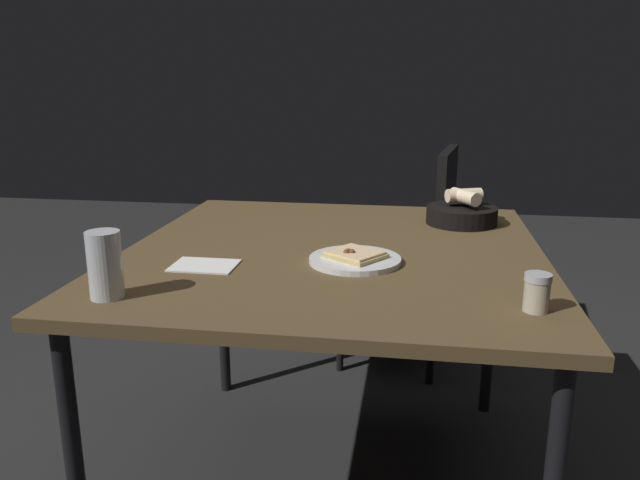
% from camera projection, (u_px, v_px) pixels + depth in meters
% --- Properties ---
extents(dining_table, '(1.13, 1.19, 0.76)m').
position_uv_depth(dining_table, '(334.00, 267.00, 1.72)').
color(dining_table, brown).
rests_on(dining_table, ground).
extents(pizza_plate, '(0.23, 0.23, 0.04)m').
position_uv_depth(pizza_plate, '(355.00, 259.00, 1.58)').
color(pizza_plate, silver).
rests_on(pizza_plate, dining_table).
extents(bread_basket, '(0.22, 0.22, 0.11)m').
position_uv_depth(bread_basket, '(461.00, 213.00, 1.98)').
color(bread_basket, black).
rests_on(bread_basket, dining_table).
extents(beer_glass, '(0.07, 0.07, 0.15)m').
position_uv_depth(beer_glass, '(105.00, 269.00, 1.32)').
color(beer_glass, silver).
rests_on(beer_glass, dining_table).
extents(pepper_shaker, '(0.05, 0.05, 0.08)m').
position_uv_depth(pepper_shaker, '(537.00, 295.00, 1.25)').
color(pepper_shaker, '#BFB299').
rests_on(pepper_shaker, dining_table).
extents(napkin, '(0.16, 0.12, 0.00)m').
position_uv_depth(napkin, '(204.00, 265.00, 1.55)').
color(napkin, white).
rests_on(napkin, dining_table).
extents(chair_near, '(0.50, 0.50, 0.93)m').
position_uv_depth(chair_near, '(417.00, 246.00, 2.61)').
color(chair_near, black).
rests_on(chair_near, ground).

